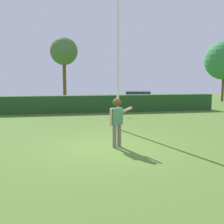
{
  "coord_description": "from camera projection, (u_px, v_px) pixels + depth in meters",
  "views": [
    {
      "loc": [
        -1.61,
        -9.12,
        2.49
      ],
      "look_at": [
        0.21,
        1.09,
        1.15
      ],
      "focal_mm": 42.7,
      "sensor_mm": 36.0,
      "label": 1
    }
  ],
  "objects": [
    {
      "name": "frisbee",
      "position": [
        130.0,
        118.0,
        8.81
      ],
      "size": [
        0.22,
        0.22,
        0.06
      ],
      "color": "orange"
    },
    {
      "name": "oak_tree",
      "position": [
        64.0,
        52.0,
        24.6
      ],
      "size": [
        2.55,
        2.55,
        6.19
      ],
      "color": "brown",
      "rests_on": "ground"
    },
    {
      "name": "maple_tree",
      "position": [
        224.0,
        60.0,
        27.71
      ],
      "size": [
        4.02,
        4.02,
        6.29
      ],
      "color": "brown",
      "rests_on": "ground"
    },
    {
      "name": "parked_car_black",
      "position": [
        138.0,
        97.0,
        24.54
      ],
      "size": [
        4.47,
        2.57,
        1.25
      ],
      "color": "black",
      "rests_on": "ground"
    },
    {
      "name": "lamppost",
      "position": [
        118.0,
        55.0,
        12.52
      ],
      "size": [
        0.24,
        0.24,
        6.42
      ],
      "color": "silver",
      "rests_on": "ground"
    },
    {
      "name": "person",
      "position": [
        117.0,
        117.0,
        9.48
      ],
      "size": [
        0.72,
        0.66,
        1.77
      ],
      "color": "slate",
      "rests_on": "ground"
    },
    {
      "name": "ground_plane",
      "position": [
        112.0,
        148.0,
        9.51
      ],
      "size": [
        60.0,
        60.0,
        0.0
      ],
      "primitive_type": "plane",
      "color": "#4B6B28"
    },
    {
      "name": "hedge_row",
      "position": [
        87.0,
        104.0,
        19.22
      ],
      "size": [
        19.04,
        0.9,
        1.22
      ],
      "primitive_type": "cube",
      "color": "#244E22",
      "rests_on": "ground"
    }
  ]
}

